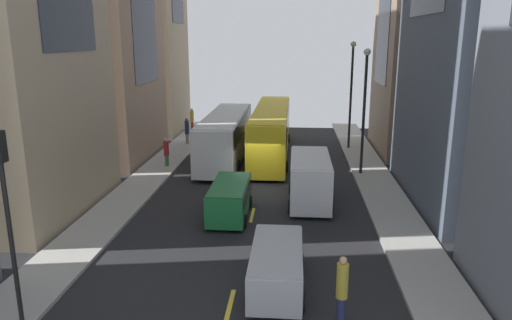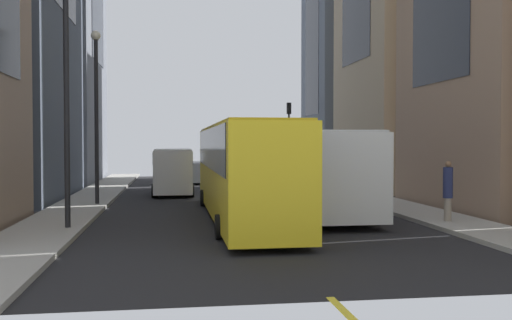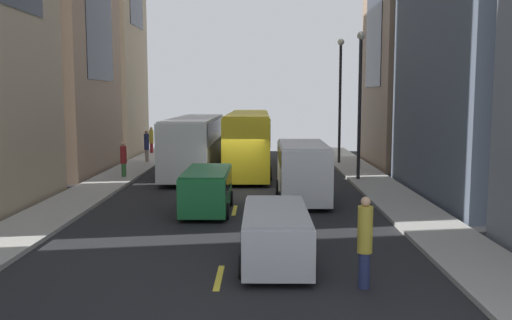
{
  "view_description": "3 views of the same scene",
  "coord_description": "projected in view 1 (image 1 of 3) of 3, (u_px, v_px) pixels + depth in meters",
  "views": [
    {
      "loc": [
        2.01,
        -26.73,
        8.63
      ],
      "look_at": [
        -0.1,
        -0.55,
        1.92
      ],
      "focal_mm": 33.67,
      "sensor_mm": 36.0,
      "label": 1
    },
    {
      "loc": [
        2.94,
        30.42,
        2.92
      ],
      "look_at": [
        -1.23,
        1.99,
        2.07
      ],
      "focal_mm": 40.22,
      "sensor_mm": 36.0,
      "label": 2
    },
    {
      "loc": [
        1.07,
        -26.35,
        4.63
      ],
      "look_at": [
        0.83,
        0.74,
        1.5
      ],
      "focal_mm": 38.97,
      "sensor_mm": 36.0,
      "label": 3
    }
  ],
  "objects": [
    {
      "name": "ground_plane",
      "position": [
        259.0,
        189.0,
        28.11
      ],
      "size": [
        40.55,
        40.55,
        0.0
      ],
      "primitive_type": "plane",
      "color": "black"
    },
    {
      "name": "sidewalk_west",
      "position": [
        141.0,
        185.0,
        28.64
      ],
      "size": [
        2.43,
        44.0,
        0.15
      ],
      "primitive_type": "cube",
      "color": "#9E9B93",
      "rests_on": "ground"
    },
    {
      "name": "sidewalk_east",
      "position": [
        381.0,
        191.0,
        27.54
      ],
      "size": [
        2.43,
        44.0,
        0.15
      ],
      "primitive_type": "cube",
      "color": "#9E9B93",
      "rests_on": "ground"
    },
    {
      "name": "lane_stripe_1",
      "position": [
        230.0,
        305.0,
        15.94
      ],
      "size": [
        0.16,
        2.0,
        0.01
      ],
      "primitive_type": "cube",
      "color": "yellow",
      "rests_on": "ground"
    },
    {
      "name": "lane_stripe_2",
      "position": [
        252.0,
        215.0,
        24.05
      ],
      "size": [
        0.16,
        2.0,
        0.01
      ],
      "primitive_type": "cube",
      "color": "yellow",
      "rests_on": "ground"
    },
    {
      "name": "lane_stripe_3",
      "position": [
        263.0,
        170.0,
        32.16
      ],
      "size": [
        0.16,
        2.0,
        0.01
      ],
      "primitive_type": "cube",
      "color": "yellow",
      "rests_on": "ground"
    },
    {
      "name": "lane_stripe_4",
      "position": [
        270.0,
        144.0,
        40.28
      ],
      "size": [
        0.16,
        2.0,
        0.01
      ],
      "primitive_type": "cube",
      "color": "yellow",
      "rests_on": "ground"
    },
    {
      "name": "lane_stripe_5",
      "position": [
        274.0,
        126.0,
        48.39
      ],
      "size": [
        0.16,
        2.0,
        0.01
      ],
      "primitive_type": "cube",
      "color": "yellow",
      "rests_on": "ground"
    },
    {
      "name": "city_bus_white",
      "position": [
        226.0,
        133.0,
        34.33
      ],
      "size": [
        2.8,
        12.11,
        3.35
      ],
      "color": "silver",
      "rests_on": "ground"
    },
    {
      "name": "streetcar_yellow",
      "position": [
        271.0,
        127.0,
        35.83
      ],
      "size": [
        2.7,
        14.82,
        3.59
      ],
      "color": "yellow",
      "rests_on": "ground"
    },
    {
      "name": "delivery_van_white",
      "position": [
        310.0,
        176.0,
        25.41
      ],
      "size": [
        2.25,
        5.26,
        2.58
      ],
      "color": "white",
      "rests_on": "ground"
    },
    {
      "name": "car_green_0",
      "position": [
        230.0,
        197.0,
        23.66
      ],
      "size": [
        1.93,
        4.46,
        1.7
      ],
      "color": "#1E7238",
      "rests_on": "ground"
    },
    {
      "name": "car_silver_1",
      "position": [
        277.0,
        264.0,
        16.87
      ],
      "size": [
        1.96,
        4.46,
        1.52
      ],
      "color": "#B7BABF",
      "rests_on": "ground"
    },
    {
      "name": "pedestrian_crossing_mid",
      "position": [
        187.0,
        130.0,
        39.27
      ],
      "size": [
        0.35,
        0.35,
        2.14
      ],
      "rotation": [
        0.0,
        0.0,
        3.43
      ],
      "color": "gray",
      "rests_on": "ground"
    },
    {
      "name": "pedestrian_crossing_near",
      "position": [
        166.0,
        151.0,
        32.45
      ],
      "size": [
        0.35,
        0.35,
        1.95
      ],
      "rotation": [
        0.0,
        0.0,
        4.99
      ],
      "color": "#336B38",
      "rests_on": "ground"
    },
    {
      "name": "pedestrian_waiting_curb",
      "position": [
        342.0,
        288.0,
        14.67
      ],
      "size": [
        0.36,
        0.36,
        2.25
      ],
      "rotation": [
        0.0,
        0.0,
        5.17
      ],
      "color": "navy",
      "rests_on": "ground"
    },
    {
      "name": "pedestrian_walking_far",
      "position": [
        192.0,
        119.0,
        45.15
      ],
      "size": [
        0.34,
        0.34,
        2.05
      ],
      "rotation": [
        0.0,
        0.0,
        1.6
      ],
      "color": "maroon",
      "rests_on": "ground"
    },
    {
      "name": "traffic_light_near_corner",
      "position": [
        4.0,
        194.0,
        13.76
      ],
      "size": [
        0.32,
        0.44,
        5.97
      ],
      "color": "black",
      "rests_on": "ground"
    },
    {
      "name": "streetlamp_near",
      "position": [
        351.0,
        85.0,
        36.94
      ],
      "size": [
        0.44,
        0.44,
        8.24
      ],
      "color": "black",
      "rests_on": "ground"
    },
    {
      "name": "streetlamp_far",
      "position": [
        365.0,
        100.0,
        29.8
      ],
      "size": [
        0.44,
        0.44,
        7.87
      ],
      "color": "black",
      "rests_on": "ground"
    }
  ]
}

